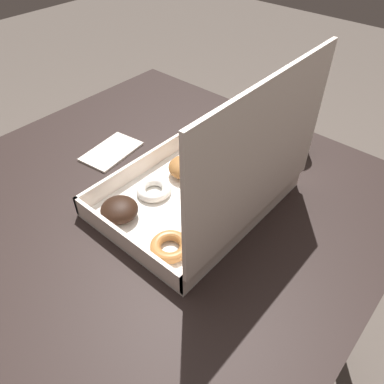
% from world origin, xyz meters
% --- Properties ---
extents(ground_plane, '(8.00, 8.00, 0.00)m').
position_xyz_m(ground_plane, '(0.00, 0.00, 0.00)').
color(ground_plane, '#564C44').
extents(dining_table, '(0.96, 0.98, 0.78)m').
position_xyz_m(dining_table, '(0.00, 0.00, 0.67)').
color(dining_table, black).
rests_on(dining_table, ground_plane).
extents(donut_box, '(0.40, 0.31, 0.34)m').
position_xyz_m(donut_box, '(-0.05, 0.11, 0.84)').
color(donut_box, silver).
rests_on(donut_box, dining_table).
extents(coffee_mug, '(0.09, 0.09, 0.09)m').
position_xyz_m(coffee_mug, '(-0.37, 0.15, 0.83)').
color(coffee_mug, '#4C8456').
rests_on(coffee_mug, dining_table).
extents(paper_napkin, '(0.16, 0.11, 0.01)m').
position_xyz_m(paper_napkin, '(-0.05, -0.20, 0.78)').
color(paper_napkin, silver).
rests_on(paper_napkin, dining_table).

